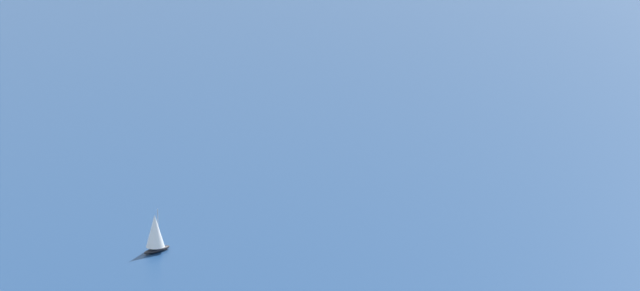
{
  "coord_description": "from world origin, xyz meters",
  "views": [
    {
      "loc": [
        109.18,
        -127.79,
        62.53
      ],
      "look_at": [
        0.28,
        -0.23,
        28.39
      ],
      "focal_mm": 67.54,
      "sensor_mm": 36.0,
      "label": 1
    }
  ],
  "objects": [
    {
      "name": "sailboat_offshore",
      "position": [
        -49.83,
        12.49,
        3.64
      ],
      "size": [
        3.48,
        6.22,
        7.98
      ],
      "color": "black",
      "rests_on": "ground_plane"
    }
  ]
}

